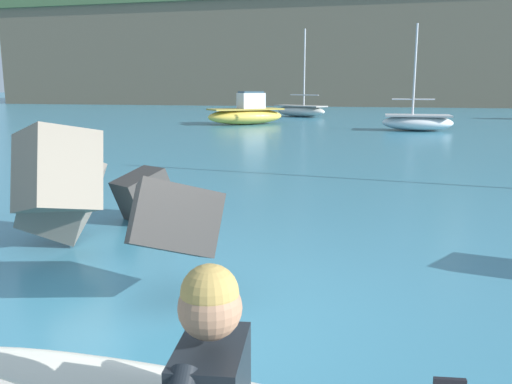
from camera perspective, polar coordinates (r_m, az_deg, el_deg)
The scene contains 6 objects.
ground_plane at distance 6.36m, azimuth -9.55°, elevation -12.93°, with size 400.00×400.00×0.00m, color teal.
breakwater_jetty at distance 8.72m, azimuth -16.60°, elevation 0.69°, with size 31.33×5.85×2.46m.
boat_near_left at distance 37.48m, azimuth -1.02°, elevation 8.27°, with size 5.55×5.10×2.25m.
boat_mid_left at distance 47.22m, azimuth 4.70°, elevation 8.59°, with size 5.33×4.15×7.31m.
boat_mid_centre at distance 33.43m, azimuth 16.67°, elevation 7.12°, with size 4.10×2.27×6.12m.
headland_bluff at distance 88.74m, azimuth 5.34°, elevation 14.23°, with size 88.33×33.73×15.02m.
Camera 1 is at (2.41, -5.29, 2.57)m, focal length 37.90 mm.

